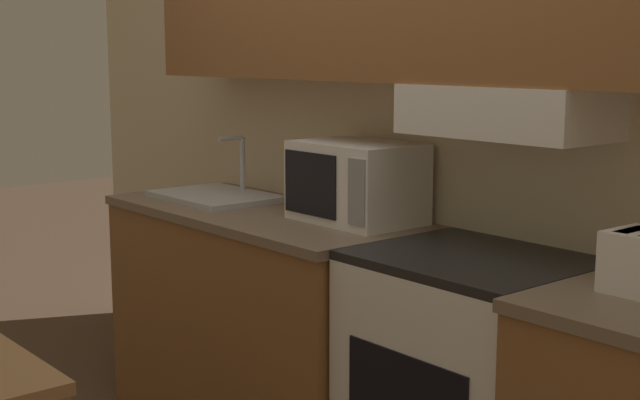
# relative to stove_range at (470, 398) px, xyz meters

# --- Properties ---
(wall_back) EXTENTS (5.07, 0.38, 2.55)m
(wall_back) POSITION_rel_stove_range_xyz_m (-0.46, 0.23, 1.06)
(wall_back) COLOR beige
(wall_back) RESTS_ON ground_plane
(lower_counter_main) EXTENTS (1.47, 0.65, 0.94)m
(lower_counter_main) POSITION_rel_stove_range_xyz_m (-1.09, -0.02, 0.00)
(lower_counter_main) COLOR brown
(lower_counter_main) RESTS_ON ground_plane
(stove_range) EXTENTS (0.70, 0.60, 0.94)m
(stove_range) POSITION_rel_stove_range_xyz_m (0.00, 0.00, 0.00)
(stove_range) COLOR white
(stove_range) RESTS_ON ground_plane
(microwave) EXTENTS (0.46, 0.33, 0.30)m
(microwave) POSITION_rel_stove_range_xyz_m (-0.66, 0.10, 0.62)
(microwave) COLOR white
(microwave) RESTS_ON lower_counter_main
(sink_basin) EXTENTS (0.54, 0.39, 0.27)m
(sink_basin) POSITION_rel_stove_range_xyz_m (-1.43, -0.02, 0.48)
(sink_basin) COLOR #B7BABF
(sink_basin) RESTS_ON lower_counter_main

